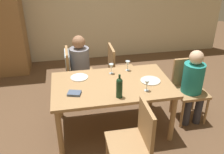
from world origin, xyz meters
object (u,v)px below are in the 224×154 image
object	(u,v)px
person_woman_host	(193,82)
dinner_plate_host	(79,77)
chair_far_left	(73,68)
wine_bottle_tall_green	(119,87)
wine_glass_centre	(111,67)
wine_glass_near_left	(147,83)
chair_right_end	(189,85)
dinner_plate_guest_left	(150,81)
chair_near	(135,137)
person_man_bearded	(82,64)
chair_far_right	(118,68)
wine_glass_near_right	(128,64)
dining_table	(112,89)

from	to	relation	value
person_woman_host	dinner_plate_host	bearing A→B (deg)	-9.82
chair_far_left	wine_bottle_tall_green	distance (m)	1.34
wine_glass_centre	wine_bottle_tall_green	bearing A→B (deg)	-92.33
person_woman_host	wine_glass_near_left	bearing A→B (deg)	16.75
chair_right_end	dinner_plate_guest_left	bearing A→B (deg)	10.45
chair_near	wine_glass_near_left	xyz separation A→B (m)	(0.31, 0.61, 0.31)
chair_right_end	wine_glass_centre	bearing A→B (deg)	-10.63
person_woman_host	person_man_bearded	bearing A→B (deg)	-30.48
chair_far_left	dinner_plate_host	world-z (taller)	chair_far_left
chair_far_right	dinner_plate_host	distance (m)	0.95
chair_right_end	person_man_bearded	world-z (taller)	person_man_bearded
person_man_bearded	wine_glass_near_right	world-z (taller)	person_man_bearded
chair_far_right	dinner_plate_guest_left	world-z (taller)	chair_far_right
person_man_bearded	dinner_plate_host	xyz separation A→B (m)	(-0.08, -0.62, 0.08)
dining_table	chair_right_end	size ratio (longest dim) A/B	1.74
chair_right_end	dinner_plate_host	size ratio (longest dim) A/B	3.74
dining_table	person_woman_host	bearing A→B (deg)	-1.25
wine_glass_near_right	dinner_plate_host	bearing A→B (deg)	-172.01
dinner_plate_guest_left	dinner_plate_host	bearing A→B (deg)	163.24
dining_table	chair_far_left	size ratio (longest dim) A/B	1.74
chair_far_right	dinner_plate_guest_left	xyz separation A→B (m)	(0.25, -0.90, 0.21)
dining_table	person_woman_host	xyz separation A→B (m)	(1.18, -0.03, -0.00)
chair_far_left	wine_glass_near_right	bearing A→B (deg)	56.87
wine_bottle_tall_green	wine_glass_centre	distance (m)	0.64
dining_table	wine_glass_centre	size ratio (longest dim) A/B	10.76
chair_far_right	chair_near	bearing A→B (deg)	-6.14
chair_far_right	wine_glass_centre	xyz separation A→B (m)	(-0.23, -0.57, 0.31)
wine_glass_near_left	dinner_plate_host	world-z (taller)	wine_glass_near_left
wine_glass_near_right	dinner_plate_host	world-z (taller)	wine_glass_near_right
wine_glass_near_left	wine_glass_near_right	distance (m)	0.62
chair_far_left	wine_glass_near_left	xyz separation A→B (m)	(0.88, -1.13, 0.25)
chair_near	dinner_plate_guest_left	bearing A→B (deg)	-27.87
dining_table	wine_bottle_tall_green	xyz separation A→B (m)	(0.02, -0.34, 0.22)
wine_glass_near_left	wine_glass_near_right	world-z (taller)	same
chair_far_left	chair_near	distance (m)	1.83
wine_glass_centre	dinner_plate_host	size ratio (longest dim) A/B	0.61
wine_bottle_tall_green	wine_glass_near_right	xyz separation A→B (m)	(0.28, 0.69, -0.03)
chair_right_end	chair_near	size ratio (longest dim) A/B	1.00
chair_far_left	dinner_plate_guest_left	xyz separation A→B (m)	(1.01, -0.90, 0.15)
chair_near	chair_right_end	bearing A→B (deg)	-48.92
chair_near	dinner_plate_guest_left	world-z (taller)	chair_near
chair_far_right	dining_table	bearing A→B (deg)	-17.52
person_woman_host	chair_near	bearing A→B (deg)	37.54
person_woman_host	person_man_bearded	world-z (taller)	person_man_bearded
dining_table	wine_glass_near_left	distance (m)	0.51
dining_table	chair_right_end	xyz separation A→B (m)	(1.18, 0.09, -0.11)
wine_bottle_tall_green	chair_far_right	bearing A→B (deg)	78.26
wine_bottle_tall_green	wine_glass_centre	bearing A→B (deg)	87.67
chair_far_left	wine_bottle_tall_green	world-z (taller)	wine_bottle_tall_green
wine_glass_near_right	dinner_plate_guest_left	xyz separation A→B (m)	(0.22, -0.39, -0.10)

